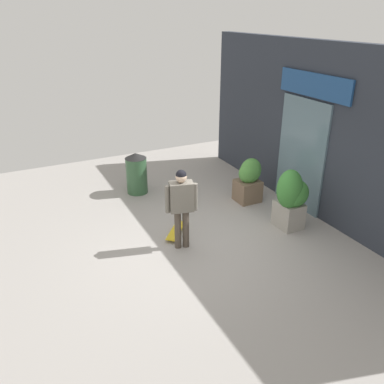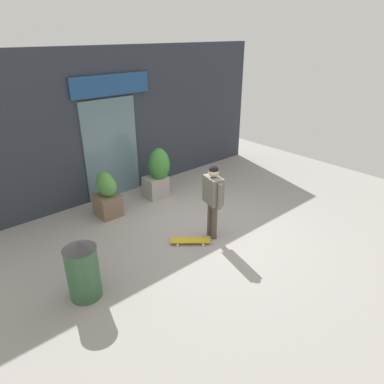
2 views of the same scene
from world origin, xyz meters
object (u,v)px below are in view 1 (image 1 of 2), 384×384
Objects in this scene: planter_box_left at (249,179)px; planter_box_right at (291,197)px; skateboarder at (181,201)px; skateboard at (176,231)px; trash_bin at (137,173)px.

planter_box_right is at bearing 0.88° from planter_box_left.
skateboard is (-0.53, 0.11, -0.94)m from skateboarder.
skateboard is at bearing 0.72° from trash_bin.
planter_box_left is (-0.66, 2.25, 0.52)m from skateboard.
skateboarder is 1.49× the size of planter_box_left.
skateboard is 2.52m from planter_box_right.
planter_box_right is at bearing -69.73° from skateboard.
planter_box_left is at bearing -32.70° from skateboard.
trash_bin is at bearing -126.67° from planter_box_left.
skateboarder is at bearing -150.47° from skateboard.
planter_box_left is at bearing -48.91° from skateboarder.
planter_box_right reaches higher than skateboard.
trash_bin is (-2.36, -0.03, 0.47)m from skateboard.
skateboarder is 2.92m from trash_bin.
skateboarder is at bearing -63.27° from planter_box_left.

